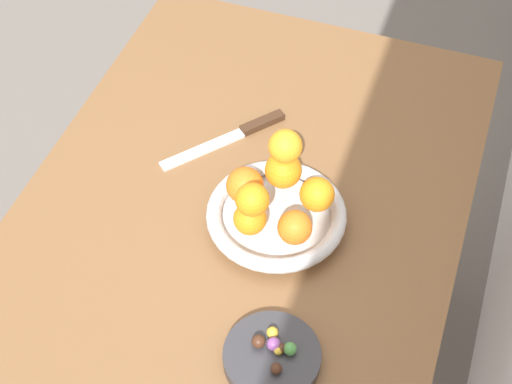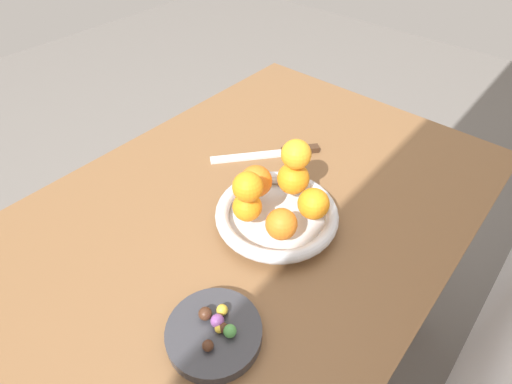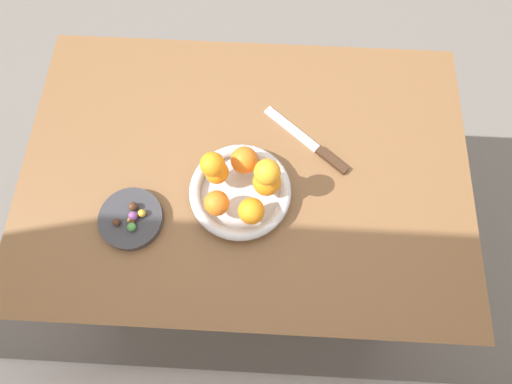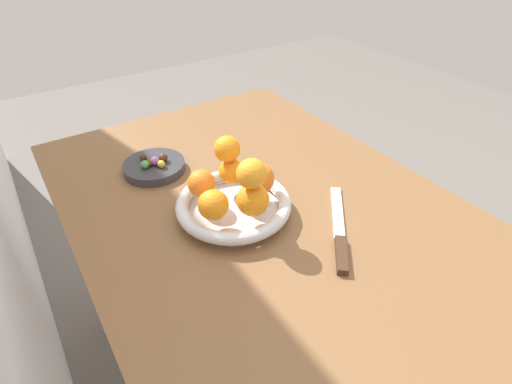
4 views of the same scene
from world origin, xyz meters
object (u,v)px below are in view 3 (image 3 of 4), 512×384
at_px(candy_ball_6, 133,206).
at_px(candy_ball_7, 130,220).
at_px(candy_ball_2, 132,222).
at_px(candy_ball_3, 142,213).
at_px(candy_ball_0, 116,222).
at_px(orange_5, 213,164).
at_px(candy_ball_5, 133,216).
at_px(dining_table, 246,182).
at_px(candy_ball_1, 134,215).
at_px(orange_1, 217,172).
at_px(orange_6, 267,172).
at_px(orange_0, 246,160).
at_px(orange_3, 251,211).
at_px(orange_2, 217,203).
at_px(fruit_bowl, 240,192).
at_px(orange_4, 267,182).
at_px(knife, 312,145).
at_px(candy_dish, 131,219).
at_px(candy_ball_4, 132,227).

height_order(candy_ball_6, candy_ball_7, candy_ball_6).
bearing_deg(candy_ball_7, candy_ball_2, 139.49).
bearing_deg(candy_ball_3, candy_ball_0, 23.89).
relative_size(candy_ball_3, candy_ball_7, 1.28).
xyz_separation_m(orange_5, candy_ball_5, (0.18, 0.10, -0.09)).
bearing_deg(dining_table, orange_5, 36.25).
distance_m(dining_table, candy_ball_1, 0.31).
relative_size(orange_1, orange_6, 0.96).
bearing_deg(orange_5, orange_0, -151.73).
height_order(candy_ball_3, candy_ball_7, candy_ball_3).
bearing_deg(orange_0, candy_ball_6, 23.74).
distance_m(orange_3, orange_5, 0.13).
distance_m(dining_table, candy_ball_6, 0.30).
bearing_deg(candy_ball_7, candy_ball_3, -144.50).
height_order(orange_0, orange_2, orange_0).
distance_m(fruit_bowl, orange_5, 0.12).
xyz_separation_m(orange_1, orange_6, (-0.11, 0.02, 0.06)).
xyz_separation_m(fruit_bowl, orange_6, (-0.06, -0.01, 0.11)).
xyz_separation_m(dining_table, orange_2, (0.05, 0.12, 0.16)).
bearing_deg(orange_6, orange_4, -103.21).
distance_m(candy_ball_7, knife, 0.47).
bearing_deg(orange_5, fruit_bowl, 158.49).
relative_size(fruit_bowl, orange_0, 3.77).
bearing_deg(candy_ball_5, candy_ball_2, 83.89).
relative_size(orange_0, orange_2, 1.12).
bearing_deg(dining_table, orange_6, 129.99).
bearing_deg(candy_ball_7, orange_4, -163.09).
distance_m(fruit_bowl, candy_ball_0, 0.29).
distance_m(dining_table, orange_3, 0.21).
height_order(orange_0, candy_ball_6, orange_0).
xyz_separation_m(orange_1, candy_ball_7, (0.19, 0.11, -0.04)).
bearing_deg(orange_0, fruit_bowl, 80.13).
bearing_deg(dining_table, candy_ball_6, 26.06).
relative_size(orange_6, candy_ball_2, 3.70).
distance_m(orange_6, candy_ball_6, 0.32).
bearing_deg(orange_3, candy_ball_2, 5.78).
relative_size(dining_table, candy_ball_5, 52.19).
bearing_deg(candy_ball_5, orange_1, -150.92).
bearing_deg(candy_dish, orange_0, -152.55).
bearing_deg(orange_5, knife, -152.89).
bearing_deg(dining_table, candy_ball_0, 29.68).
height_order(candy_dish, candy_ball_7, candy_ball_7).
xyz_separation_m(orange_2, orange_6, (-0.11, -0.05, 0.06)).
bearing_deg(candy_ball_0, candy_ball_2, -174.96).
xyz_separation_m(orange_5, candy_ball_7, (0.19, 0.11, -0.09)).
height_order(orange_1, candy_ball_7, orange_1).
bearing_deg(candy_ball_6, candy_ball_4, 94.88).
xyz_separation_m(orange_4, orange_5, (0.12, -0.01, 0.05)).
relative_size(dining_table, candy_ball_7, 78.46).
height_order(candy_ball_3, knife, candy_ball_3).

